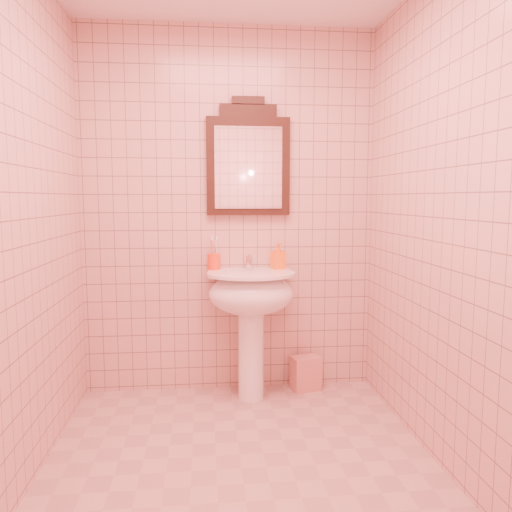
{
  "coord_description": "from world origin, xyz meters",
  "views": [
    {
      "loc": [
        -0.17,
        -2.35,
        1.35
      ],
      "look_at": [
        0.13,
        0.55,
        1.01
      ],
      "focal_mm": 35.0,
      "sensor_mm": 36.0,
      "label": 1
    }
  ],
  "objects": [
    {
      "name": "back_wall",
      "position": [
        0.0,
        1.1,
        1.25
      ],
      "size": [
        2.0,
        0.02,
        2.5
      ],
      "primitive_type": "cube",
      "color": "#CFA391",
      "rests_on": "floor"
    },
    {
      "name": "towel",
      "position": [
        0.53,
        0.99,
        0.12
      ],
      "size": [
        0.22,
        0.17,
        0.24
      ],
      "primitive_type": "cube",
      "rotation": [
        0.0,
        0.0,
        0.25
      ],
      "color": "#D7847F",
      "rests_on": "floor"
    },
    {
      "name": "floor",
      "position": [
        0.0,
        0.0,
        0.0
      ],
      "size": [
        2.2,
        2.2,
        0.0
      ],
      "primitive_type": "plane",
      "color": "tan",
      "rests_on": "ground"
    },
    {
      "name": "toothbrush_cup",
      "position": [
        -0.11,
        1.03,
        0.92
      ],
      "size": [
        0.09,
        0.09,
        0.2
      ],
      "rotation": [
        0.0,
        0.0,
        -0.24
      ],
      "color": "#EC3B13",
      "rests_on": "pedestal_sink"
    },
    {
      "name": "soap_dispenser",
      "position": [
        0.33,
        1.01,
        0.95
      ],
      "size": [
        0.11,
        0.11,
        0.18
      ],
      "primitive_type": "imported",
      "rotation": [
        0.0,
        0.0,
        0.37
      ],
      "color": "orange",
      "rests_on": "pedestal_sink"
    },
    {
      "name": "pedestal_sink",
      "position": [
        0.13,
        0.87,
        0.66
      ],
      "size": [
        0.58,
        0.58,
        0.86
      ],
      "color": "white",
      "rests_on": "floor"
    },
    {
      "name": "faucet",
      "position": [
        0.13,
        1.01,
        0.92
      ],
      "size": [
        0.04,
        0.16,
        0.11
      ],
      "color": "white",
      "rests_on": "pedestal_sink"
    },
    {
      "name": "mirror",
      "position": [
        0.13,
        1.07,
        1.6
      ],
      "size": [
        0.57,
        0.06,
        0.79
      ],
      "color": "black",
      "rests_on": "back_wall"
    }
  ]
}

